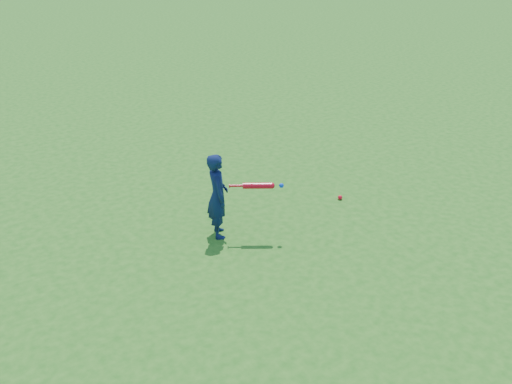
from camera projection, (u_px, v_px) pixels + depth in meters
ground at (206, 235)px, 7.65m from camera, size 80.00×80.00×0.00m
child at (218, 196)px, 7.41m from camera, size 0.41×0.49×1.16m
ground_ball_red at (340, 197)px, 8.61m from camera, size 0.07×0.07×0.07m
bat_swing at (260, 186)px, 7.31m from camera, size 0.61×0.42×0.08m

